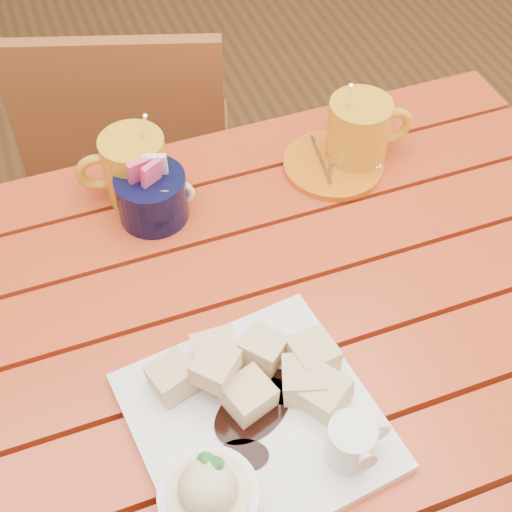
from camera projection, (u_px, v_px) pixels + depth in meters
name	position (u px, v px, depth m)	size (l,w,h in m)	color
table	(239.00, 380.00, 1.00)	(1.20, 0.79, 0.75)	#A23114
dessert_plate	(249.00, 431.00, 0.80)	(0.30, 0.30, 0.11)	white
coffee_mug_left	(133.00, 167.00, 1.05)	(0.14, 0.10, 0.16)	orange
coffee_mug_right	(360.00, 131.00, 1.10)	(0.14, 0.10, 0.16)	orange
cream_pitcher	(156.00, 192.00, 1.04)	(0.09, 0.08, 0.08)	white
sugar_caddy	(152.00, 196.00, 1.03)	(0.10, 0.10, 0.11)	black
orange_saucer	(334.00, 164.00, 1.12)	(0.16, 0.16, 0.02)	#CF6212
chair_far	(137.00, 162.00, 1.55)	(0.50, 0.50, 0.84)	brown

